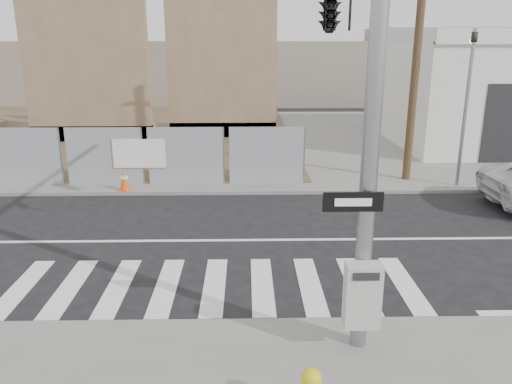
{
  "coord_description": "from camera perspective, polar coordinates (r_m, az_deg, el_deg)",
  "views": [
    {
      "loc": [
        0.67,
        -11.92,
        4.87
      ],
      "look_at": [
        0.91,
        -0.35,
        1.4
      ],
      "focal_mm": 35.0,
      "sensor_mm": 36.0,
      "label": 1
    }
  ],
  "objects": [
    {
      "name": "concrete_wall_left",
      "position": [
        26.2,
        -18.69,
        12.56
      ],
      "size": [
        6.0,
        1.3,
        8.0
      ],
      "color": "brown",
      "rests_on": "sidewalk_far"
    },
    {
      "name": "traffic_cone_c",
      "position": [
        19.17,
        -22.67,
        2.18
      ],
      "size": [
        0.52,
        0.52,
        0.77
      ],
      "rotation": [
        0.0,
        0.0,
        0.4
      ],
      "color": "orange",
      "rests_on": "sidewalk_far"
    },
    {
      "name": "ground",
      "position": [
        12.9,
        -4.12,
        -5.55
      ],
      "size": [
        100.0,
        100.0,
        0.0
      ],
      "primitive_type": "plane",
      "color": "black",
      "rests_on": "ground"
    },
    {
      "name": "traffic_cone_d",
      "position": [
        17.23,
        -14.82,
        1.25
      ],
      "size": [
        0.46,
        0.46,
        0.68
      ],
      "rotation": [
        0.0,
        0.0,
        -0.43
      ],
      "color": "#F24B0C",
      "rests_on": "sidewalk_far"
    },
    {
      "name": "utility_pole_right",
      "position": [
        18.38,
        18.1,
        16.94
      ],
      "size": [
        1.6,
        0.28,
        10.0
      ],
      "color": "brown",
      "rests_on": "sidewalk_far"
    },
    {
      "name": "far_signal_pole",
      "position": [
        18.13,
        23.1,
        10.99
      ],
      "size": [
        0.16,
        0.2,
        5.6
      ],
      "color": "gray",
      "rests_on": "sidewalk_far"
    },
    {
      "name": "sidewalk_far",
      "position": [
        26.37,
        -2.65,
        6.15
      ],
      "size": [
        50.0,
        20.0,
        0.12
      ],
      "primitive_type": "cube",
      "color": "slate",
      "rests_on": "ground"
    },
    {
      "name": "concrete_wall_right",
      "position": [
        26.07,
        -3.88,
        13.36
      ],
      "size": [
        5.5,
        1.3,
        8.0
      ],
      "color": "brown",
      "rests_on": "sidewalk_far"
    },
    {
      "name": "signal_pole",
      "position": [
        10.05,
        9.63,
        15.96
      ],
      "size": [
        0.96,
        5.87,
        7.0
      ],
      "color": "gray",
      "rests_on": "sidewalk_near"
    }
  ]
}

